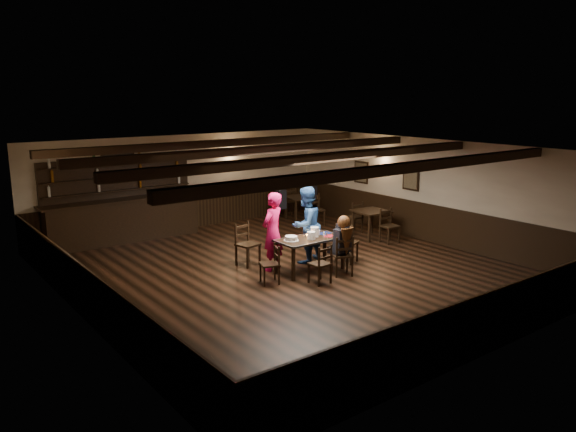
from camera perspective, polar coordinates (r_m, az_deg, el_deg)
ground at (r=12.46m, az=0.20°, el=-5.60°), size 10.00×10.00×0.00m
room_shell at (r=12.07m, az=0.14°, el=2.35°), size 9.02×10.02×2.71m
dining_table at (r=12.28m, az=2.24°, el=-2.64°), size 1.51×0.77×0.75m
chair_near_left at (r=11.52m, az=3.50°, el=-4.62°), size 0.40×0.38×0.83m
chair_near_right at (r=12.05m, az=5.64°, el=-3.73°), size 0.54×0.53×0.89m
chair_end_left at (r=11.57m, az=-1.54°, el=-4.56°), size 0.47×0.48×0.82m
chair_end_right at (r=12.94m, az=5.86°, el=-2.44°), size 0.56×0.57×0.94m
chair_far_pushed at (r=12.81m, az=-4.38°, el=-2.48°), size 0.53×0.51×0.97m
woman_pink at (r=12.33m, az=-1.58°, el=-1.59°), size 0.75×0.63×1.74m
man_blue at (r=12.89m, az=1.82°, el=-0.91°), size 0.99×0.85×1.77m
seated_person at (r=12.01m, az=5.62°, el=-2.09°), size 0.36×0.54×0.88m
cake at (r=12.03m, az=0.33°, el=-2.31°), size 0.33×0.33×0.10m
plate_stack_a at (r=12.15m, az=2.38°, el=-1.98°), size 0.18×0.18×0.17m
plate_stack_b at (r=12.37m, az=2.74°, el=-1.61°), size 0.18×0.18×0.21m
tea_light at (r=12.35m, az=1.91°, el=-2.02°), size 0.06×0.06×0.06m
salt_shaker at (r=12.43m, az=3.67°, el=-1.84°), size 0.04×0.04×0.10m
pepper_shaker at (r=12.42m, az=3.95°, el=-1.87°), size 0.04×0.04×0.09m
drink_glass at (r=12.51m, az=3.10°, el=-1.69°), size 0.07×0.07×0.11m
menu_red at (r=12.47m, az=4.16°, el=-2.02°), size 0.32×0.29×0.00m
menu_blue at (r=12.70m, az=3.70°, el=-1.74°), size 0.34×0.25×0.00m
bar_counter at (r=15.40m, az=-16.44°, el=0.19°), size 4.21×0.70×2.20m
back_table_a at (r=15.28m, az=8.45°, el=0.19°), size 0.91×0.91×0.75m
back_table_b at (r=17.12m, az=1.36°, el=1.66°), size 1.03×1.03×0.75m
bg_patron_left at (r=16.72m, az=-0.75°, el=2.18°), size 0.35×0.45×0.82m
bg_patron_right at (r=17.48m, az=2.28°, el=2.55°), size 0.29×0.41×0.78m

